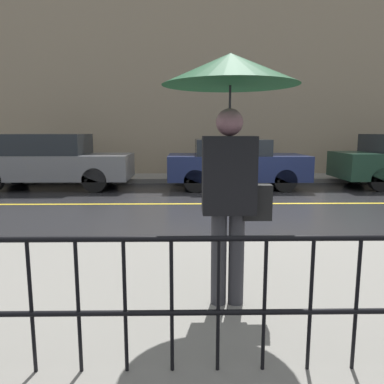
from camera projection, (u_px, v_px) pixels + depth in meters
name	position (u px, v px, depth m)	size (l,w,h in m)	color
ground_plane	(263.00, 204.00, 8.60)	(80.00, 80.00, 0.00)	#262628
sidewalk_near	(367.00, 293.00, 3.66)	(28.00, 3.04, 0.14)	gray
sidewalk_far	(237.00, 178.00, 12.83)	(28.00, 1.64, 0.14)	gray
lane_marking	(263.00, 204.00, 8.60)	(25.20, 0.12, 0.01)	gold
building_storefront	(235.00, 91.00, 13.31)	(28.00, 0.30, 6.18)	gray
pedestrian	(230.00, 106.00, 3.02)	(1.11, 1.11, 2.10)	#333338
car_grey	(51.00, 161.00, 10.88)	(4.53, 1.84, 1.57)	slate
car_navy	(235.00, 163.00, 10.98)	(3.98, 1.91, 1.42)	#19234C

